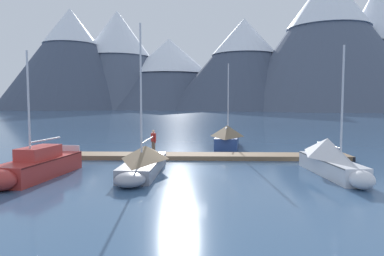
{
  "coord_description": "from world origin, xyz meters",
  "views": [
    {
      "loc": [
        1.51,
        -20.39,
        3.97
      ],
      "look_at": [
        0.0,
        6.0,
        2.0
      ],
      "focal_mm": 32.59,
      "sensor_mm": 36.0,
      "label": 1
    }
  ],
  "objects_px": {
    "sailboat_mid_dock_port": "(227,137)",
    "sailboat_mid_dock_starboard": "(331,158)",
    "sailboat_second_berth": "(143,161)",
    "person_on_dock": "(153,140)",
    "sailboat_nearest_berth": "(37,166)"
  },
  "relations": [
    {
      "from": "sailboat_mid_dock_port",
      "to": "sailboat_mid_dock_starboard",
      "type": "xyz_separation_m",
      "value": [
        5.07,
        -11.83,
        0.04
      ]
    },
    {
      "from": "sailboat_second_berth",
      "to": "sailboat_mid_dock_starboard",
      "type": "height_order",
      "value": "sailboat_second_berth"
    },
    {
      "from": "sailboat_second_berth",
      "to": "person_on_dock",
      "type": "bearing_deg",
      "value": 93.73
    },
    {
      "from": "sailboat_mid_dock_starboard",
      "to": "person_on_dock",
      "type": "xyz_separation_m",
      "value": [
        -10.64,
        5.52,
        0.31
      ]
    },
    {
      "from": "sailboat_nearest_berth",
      "to": "sailboat_second_berth",
      "type": "height_order",
      "value": "sailboat_second_berth"
    },
    {
      "from": "sailboat_nearest_berth",
      "to": "sailboat_second_berth",
      "type": "relative_size",
      "value": 0.81
    },
    {
      "from": "sailboat_mid_dock_starboard",
      "to": "person_on_dock",
      "type": "bearing_deg",
      "value": 152.6
    },
    {
      "from": "sailboat_nearest_berth",
      "to": "sailboat_second_berth",
      "type": "xyz_separation_m",
      "value": [
        5.27,
        1.7,
        0.05
      ]
    },
    {
      "from": "sailboat_second_berth",
      "to": "person_on_dock",
      "type": "distance_m",
      "value": 5.58
    },
    {
      "from": "sailboat_nearest_berth",
      "to": "sailboat_mid_dock_starboard",
      "type": "height_order",
      "value": "sailboat_mid_dock_starboard"
    },
    {
      "from": "sailboat_nearest_berth",
      "to": "person_on_dock",
      "type": "relative_size",
      "value": 3.92
    },
    {
      "from": "person_on_dock",
      "to": "sailboat_mid_dock_port",
      "type": "bearing_deg",
      "value": 48.52
    },
    {
      "from": "sailboat_nearest_berth",
      "to": "sailboat_mid_dock_starboard",
      "type": "bearing_deg",
      "value": 6.31
    },
    {
      "from": "sailboat_nearest_berth",
      "to": "sailboat_mid_dock_port",
      "type": "height_order",
      "value": "sailboat_mid_dock_port"
    },
    {
      "from": "sailboat_mid_dock_port",
      "to": "sailboat_nearest_berth",
      "type": "bearing_deg",
      "value": -127.75
    }
  ]
}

